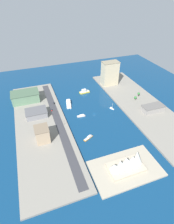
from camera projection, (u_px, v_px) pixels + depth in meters
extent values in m
plane|color=navy|center=(94.00, 114.00, 273.14)|extent=(440.00, 440.00, 0.00)
cube|color=gray|center=(139.00, 104.00, 294.53)|extent=(70.00, 240.00, 2.45)
cube|color=gray|center=(42.00, 125.00, 250.32)|extent=(70.00, 240.00, 2.45)
cube|color=#A89E89|center=(125.00, 169.00, 191.69)|extent=(74.45, 45.16, 2.00)
cube|color=#38383D|center=(58.00, 121.00, 256.09)|extent=(10.39, 228.00, 0.15)
cube|color=#999EA3|center=(81.00, 116.00, 267.64)|extent=(12.46, 5.05, 1.39)
cone|color=#999EA3|center=(77.00, 117.00, 266.29)|extent=(1.36, 1.36, 1.25)
cube|color=white|center=(82.00, 115.00, 266.91)|extent=(6.82, 3.52, 1.71)
cube|color=beige|center=(81.00, 116.00, 267.20)|extent=(11.96, 4.85, 0.10)
cube|color=silver|center=(69.00, 104.00, 293.35)|extent=(12.01, 25.34, 2.14)
cone|color=silver|center=(69.00, 109.00, 283.12)|extent=(2.28, 2.28, 1.93)
cube|color=white|center=(68.00, 101.00, 294.77)|extent=(7.85, 10.83, 3.64)
cube|color=beige|center=(69.00, 104.00, 292.69)|extent=(11.53, 24.33, 0.10)
cube|color=white|center=(112.00, 109.00, 283.98)|extent=(5.45, 7.65, 1.05)
cone|color=white|center=(114.00, 110.00, 281.78)|extent=(1.27, 1.27, 0.95)
cube|color=white|center=(111.00, 108.00, 283.96)|extent=(3.39, 4.28, 1.25)
cube|color=beige|center=(112.00, 108.00, 283.64)|extent=(5.23, 7.34, 0.10)
cylinder|color=silver|center=(112.00, 106.00, 280.59)|extent=(0.24, 0.24, 9.79)
cube|color=yellow|center=(84.00, 92.00, 325.59)|extent=(18.73, 8.53, 2.39)
cone|color=yellow|center=(89.00, 91.00, 328.90)|extent=(2.32, 2.32, 2.15)
cube|color=white|center=(84.00, 91.00, 323.18)|extent=(8.01, 5.29, 4.65)
cube|color=beige|center=(84.00, 92.00, 324.86)|extent=(17.98, 8.19, 0.10)
cube|color=orange|center=(88.00, 138.00, 229.72)|extent=(13.65, 8.93, 1.49)
cone|color=orange|center=(84.00, 141.00, 225.59)|extent=(1.78, 1.78, 1.34)
cube|color=white|center=(89.00, 136.00, 229.89)|extent=(5.98, 4.82, 1.72)
cube|color=beige|center=(88.00, 138.00, 229.26)|extent=(13.10, 8.57, 0.10)
cube|color=gray|center=(153.00, 108.00, 273.75)|extent=(33.00, 15.98, 8.49)
cube|color=slate|center=(153.00, 106.00, 271.02)|extent=(34.32, 16.62, 0.80)
cube|color=#C6B793|center=(110.00, 74.00, 335.49)|extent=(29.74, 17.62, 44.06)
cube|color=gray|center=(111.00, 62.00, 322.33)|extent=(30.92, 18.33, 0.80)
cube|color=slate|center=(25.00, 97.00, 295.02)|extent=(42.81, 26.56, 15.08)
cube|color=#47624A|center=(24.00, 93.00, 290.36)|extent=(44.52, 27.62, 0.80)
cube|color=gray|center=(36.00, 113.00, 263.05)|extent=(29.78, 21.73, 8.87)
cube|color=#59595C|center=(36.00, 111.00, 260.21)|extent=(30.97, 22.60, 0.80)
cube|color=tan|center=(42.00, 134.00, 219.38)|extent=(16.27, 18.21, 18.68)
cube|color=#7C6B55|center=(41.00, 128.00, 213.66)|extent=(16.93, 18.94, 0.80)
cylinder|color=black|center=(53.00, 103.00, 293.74)|extent=(0.26, 0.64, 0.64)
cylinder|color=black|center=(54.00, 102.00, 294.19)|extent=(0.26, 0.64, 0.64)
cylinder|color=black|center=(54.00, 104.00, 291.15)|extent=(0.26, 0.64, 0.64)
cylinder|color=black|center=(55.00, 104.00, 291.60)|extent=(0.26, 0.64, 0.64)
cube|color=black|center=(54.00, 103.00, 292.46)|extent=(1.99, 4.87, 0.89)
cube|color=#262D38|center=(54.00, 103.00, 291.86)|extent=(1.72, 2.74, 0.54)
cylinder|color=black|center=(52.00, 111.00, 275.25)|extent=(0.28, 0.65, 0.64)
cylinder|color=black|center=(51.00, 111.00, 274.89)|extent=(0.28, 0.65, 0.64)
cylinder|color=black|center=(52.00, 110.00, 277.60)|extent=(0.28, 0.65, 0.64)
cylinder|color=black|center=(51.00, 110.00, 277.24)|extent=(0.28, 0.65, 0.64)
cube|color=red|center=(52.00, 110.00, 276.06)|extent=(1.94, 4.42, 0.84)
cube|color=#262D38|center=(52.00, 110.00, 275.81)|extent=(1.64, 2.50, 0.59)
cylinder|color=black|center=(64.00, 123.00, 247.58)|extent=(0.18, 0.18, 5.50)
cube|color=black|center=(64.00, 121.00, 245.67)|extent=(0.36, 0.36, 1.00)
sphere|color=red|center=(64.00, 121.00, 245.47)|extent=(0.24, 0.24, 0.24)
sphere|color=yellow|center=(64.00, 121.00, 245.67)|extent=(0.24, 0.24, 0.24)
sphere|color=green|center=(64.00, 121.00, 245.88)|extent=(0.24, 0.24, 0.24)
cube|color=#BCAD93|center=(126.00, 167.00, 190.23)|extent=(38.59, 22.50, 3.00)
cone|color=white|center=(137.00, 157.00, 187.17)|extent=(12.63, 9.64, 20.28)
cone|color=white|center=(133.00, 160.00, 187.64)|extent=(14.20, 12.86, 14.28)
cone|color=white|center=(127.00, 162.00, 185.28)|extent=(15.17, 12.71, 16.07)
cone|color=white|center=(121.00, 164.00, 183.76)|extent=(11.93, 9.81, 13.87)
cone|color=white|center=(115.00, 167.00, 182.84)|extent=(12.88, 11.56, 10.86)
cylinder|color=brown|center=(138.00, 96.00, 308.81)|extent=(0.50, 0.50, 4.47)
sphere|color=#2D7233|center=(139.00, 94.00, 306.52)|extent=(4.14, 4.14, 4.14)
cylinder|color=brown|center=(135.00, 99.00, 300.71)|extent=(0.50, 0.50, 2.89)
sphere|color=#2D7233|center=(135.00, 98.00, 298.81)|extent=(4.48, 4.48, 4.48)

